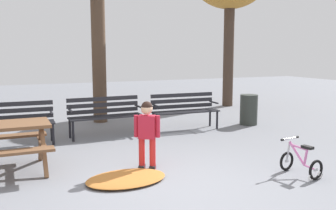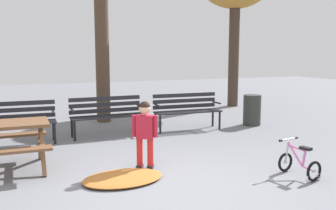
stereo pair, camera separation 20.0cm
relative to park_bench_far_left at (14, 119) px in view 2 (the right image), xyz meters
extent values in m
plane|color=slate|center=(1.85, -3.44, -0.51)|extent=(36.00, 36.00, 0.00)
cube|color=brown|center=(0.40, -2.04, -0.15)|extent=(0.06, 0.57, 0.76)
cube|color=brown|center=(0.40, -1.54, -0.15)|extent=(0.06, 0.57, 0.76)
cube|color=brown|center=(0.40, -1.79, -0.09)|extent=(0.08, 1.10, 0.04)
cube|color=#232328|center=(0.00, 0.09, -0.07)|extent=(1.60, 0.12, 0.03)
cube|color=#232328|center=(0.00, -0.03, -0.07)|extent=(1.60, 0.12, 0.03)
cube|color=#232328|center=(0.00, -0.15, -0.07)|extent=(1.60, 0.12, 0.03)
cube|color=#232328|center=(-0.01, -0.27, -0.07)|extent=(1.60, 0.12, 0.03)
cube|color=#232328|center=(0.00, 0.13, 0.03)|extent=(1.60, 0.09, 0.09)
cube|color=#232328|center=(0.00, 0.13, 0.16)|extent=(1.60, 0.09, 0.09)
cube|color=#232328|center=(0.00, 0.13, 0.30)|extent=(1.60, 0.09, 0.09)
cylinder|color=black|center=(0.74, -0.28, -0.29)|extent=(0.05, 0.05, 0.44)
cylinder|color=black|center=(0.75, 0.08, -0.29)|extent=(0.05, 0.05, 0.44)
cube|color=black|center=(0.75, -0.10, 0.11)|extent=(0.05, 0.40, 0.03)
cube|color=#232328|center=(1.89, 0.19, -0.07)|extent=(1.60, 0.10, 0.03)
cube|color=#232328|center=(1.90, 0.07, -0.07)|extent=(1.60, 0.10, 0.03)
cube|color=#232328|center=(1.90, -0.05, -0.07)|extent=(1.60, 0.10, 0.03)
cube|color=#232328|center=(1.90, -0.17, -0.07)|extent=(1.60, 0.10, 0.03)
cube|color=#232328|center=(1.89, 0.23, 0.03)|extent=(1.60, 0.07, 0.09)
cube|color=#232328|center=(1.89, 0.23, 0.16)|extent=(1.60, 0.07, 0.09)
cube|color=#232328|center=(1.89, 0.23, 0.30)|extent=(1.60, 0.07, 0.09)
cylinder|color=black|center=(2.65, -0.14, -0.29)|extent=(0.05, 0.05, 0.44)
cylinder|color=black|center=(2.64, 0.22, -0.29)|extent=(0.05, 0.05, 0.44)
cube|color=black|center=(2.65, 0.04, 0.11)|extent=(0.05, 0.40, 0.03)
cylinder|color=black|center=(1.15, -0.17, -0.29)|extent=(0.05, 0.05, 0.44)
cylinder|color=black|center=(1.14, 0.19, -0.29)|extent=(0.05, 0.05, 0.44)
cube|color=black|center=(1.15, 0.01, 0.11)|extent=(0.05, 0.40, 0.03)
cube|color=#232328|center=(3.80, 0.12, -0.07)|extent=(1.60, 0.13, 0.03)
cube|color=#232328|center=(3.80, 0.00, -0.07)|extent=(1.60, 0.13, 0.03)
cube|color=#232328|center=(3.79, -0.12, -0.07)|extent=(1.60, 0.13, 0.03)
cube|color=#232328|center=(3.79, -0.24, -0.07)|extent=(1.60, 0.13, 0.03)
cube|color=#232328|center=(3.81, 0.16, 0.03)|extent=(1.60, 0.11, 0.09)
cube|color=#232328|center=(3.81, 0.16, 0.16)|extent=(1.60, 0.11, 0.09)
cube|color=#232328|center=(3.81, 0.16, 0.30)|extent=(1.60, 0.11, 0.09)
cylinder|color=black|center=(4.54, -0.25, -0.29)|extent=(0.05, 0.05, 0.44)
cylinder|color=black|center=(4.55, 0.11, -0.29)|extent=(0.05, 0.05, 0.44)
cube|color=black|center=(4.55, -0.07, 0.11)|extent=(0.06, 0.40, 0.03)
cylinder|color=black|center=(3.04, -0.19, -0.29)|extent=(0.05, 0.05, 0.44)
cylinder|color=black|center=(3.06, 0.17, -0.29)|extent=(0.05, 0.05, 0.44)
cube|color=black|center=(3.05, -0.01, 0.11)|extent=(0.06, 0.40, 0.03)
cylinder|color=red|center=(1.97, -2.52, -0.26)|extent=(0.10, 0.10, 0.49)
cube|color=black|center=(1.97, -2.52, -0.48)|extent=(0.16, 0.18, 0.06)
cylinder|color=red|center=(1.82, -2.44, -0.26)|extent=(0.10, 0.10, 0.49)
cube|color=black|center=(1.82, -2.44, -0.48)|extent=(0.16, 0.18, 0.06)
cube|color=#B71E33|center=(1.90, -2.48, 0.17)|extent=(0.30, 0.26, 0.37)
sphere|color=#E0B28E|center=(1.90, -2.48, 0.45)|extent=(0.18, 0.18, 0.18)
sphere|color=black|center=(1.90, -2.48, 0.48)|extent=(0.17, 0.17, 0.17)
cylinder|color=#B71E33|center=(2.05, -2.56, 0.18)|extent=(0.07, 0.07, 0.34)
cylinder|color=#B71E33|center=(1.75, -2.40, 0.18)|extent=(0.07, 0.07, 0.34)
torus|color=black|center=(3.86, -3.43, -0.36)|extent=(0.30, 0.09, 0.30)
cylinder|color=silver|center=(3.86, -3.43, -0.36)|extent=(0.06, 0.05, 0.04)
torus|color=black|center=(3.94, -3.95, -0.36)|extent=(0.30, 0.09, 0.30)
cylinder|color=silver|center=(3.94, -3.95, -0.36)|extent=(0.06, 0.05, 0.04)
torus|color=white|center=(3.83, -3.97, -0.46)|extent=(0.11, 0.04, 0.11)
torus|color=white|center=(4.05, -3.93, -0.46)|extent=(0.11, 0.04, 0.11)
cylinder|color=pink|center=(3.89, -3.61, -0.19)|extent=(0.08, 0.31, 0.32)
cylinder|color=pink|center=(3.91, -3.77, -0.21)|extent=(0.05, 0.08, 0.27)
cylinder|color=pink|center=(3.92, -3.85, -0.35)|extent=(0.06, 0.20, 0.05)
cylinder|color=silver|center=(3.86, -3.45, -0.20)|extent=(0.04, 0.08, 0.32)
cylinder|color=pink|center=(3.89, -3.63, -0.09)|extent=(0.08, 0.32, 0.05)
cube|color=black|center=(3.91, -3.79, -0.06)|extent=(0.12, 0.18, 0.04)
cylinder|color=silver|center=(3.86, -3.47, 0.01)|extent=(0.34, 0.08, 0.02)
cylinder|color=black|center=(3.70, -3.50, 0.01)|extent=(0.06, 0.04, 0.04)
cylinder|color=black|center=(4.03, -3.45, 0.01)|extent=(0.06, 0.04, 0.04)
ellipsoid|color=#B26B2D|center=(1.43, -2.87, -0.48)|extent=(1.23, 0.90, 0.07)
cylinder|color=#2D332D|center=(5.55, -0.11, -0.13)|extent=(0.44, 0.44, 0.76)
cylinder|color=brown|center=(2.20, 1.79, 1.48)|extent=(0.36, 0.36, 3.98)
cylinder|color=#423328|center=(6.90, 2.94, 1.21)|extent=(0.35, 0.35, 3.44)
camera|label=1|loc=(-0.11, -7.82, 1.33)|focal=39.88mm
camera|label=2|loc=(0.07, -7.90, 1.33)|focal=39.88mm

